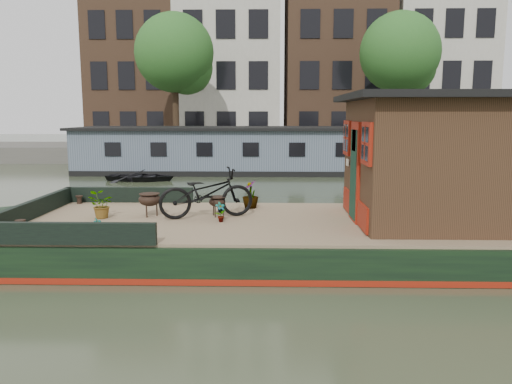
{
  "coord_description": "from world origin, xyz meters",
  "views": [
    {
      "loc": [
        -1.24,
        -9.53,
        2.68
      ],
      "look_at": [
        -1.49,
        0.5,
        1.12
      ],
      "focal_mm": 35.0,
      "sensor_mm": 36.0,
      "label": 1
    }
  ],
  "objects_px": {
    "potted_plant_a": "(220,212)",
    "brazier_rear": "(217,206)",
    "cabin": "(449,158)",
    "bicycle": "(206,193)",
    "dinghy": "(141,174)",
    "brazier_front": "(150,205)"
  },
  "relations": [
    {
      "from": "cabin",
      "to": "dinghy",
      "type": "distance_m",
      "value": 13.87
    },
    {
      "from": "brazier_rear",
      "to": "brazier_front",
      "type": "bearing_deg",
      "value": -179.23
    },
    {
      "from": "bicycle",
      "to": "brazier_front",
      "type": "xyz_separation_m",
      "value": [
        -1.16,
        0.11,
        -0.26
      ]
    },
    {
      "from": "cabin",
      "to": "brazier_front",
      "type": "relative_size",
      "value": 8.55
    },
    {
      "from": "bicycle",
      "to": "potted_plant_a",
      "type": "xyz_separation_m",
      "value": [
        0.32,
        -0.42,
        -0.3
      ]
    },
    {
      "from": "cabin",
      "to": "brazier_rear",
      "type": "distance_m",
      "value": 4.58
    },
    {
      "from": "brazier_front",
      "to": "dinghy",
      "type": "height_order",
      "value": "brazier_front"
    },
    {
      "from": "potted_plant_a",
      "to": "bicycle",
      "type": "bearing_deg",
      "value": 127.4
    },
    {
      "from": "potted_plant_a",
      "to": "brazier_rear",
      "type": "height_order",
      "value": "brazier_rear"
    },
    {
      "from": "cabin",
      "to": "brazier_rear",
      "type": "relative_size",
      "value": 9.84
    },
    {
      "from": "cabin",
      "to": "dinghy",
      "type": "xyz_separation_m",
      "value": [
        -8.67,
        10.71,
        -1.59
      ]
    },
    {
      "from": "brazier_front",
      "to": "dinghy",
      "type": "bearing_deg",
      "value": 105.33
    },
    {
      "from": "bicycle",
      "to": "brazier_rear",
      "type": "xyz_separation_m",
      "value": [
        0.2,
        0.13,
        -0.29
      ]
    },
    {
      "from": "brazier_rear",
      "to": "cabin",
      "type": "bearing_deg",
      "value": -4.27
    },
    {
      "from": "potted_plant_a",
      "to": "brazier_front",
      "type": "xyz_separation_m",
      "value": [
        -1.48,
        0.52,
        0.04
      ]
    },
    {
      "from": "brazier_rear",
      "to": "dinghy",
      "type": "xyz_separation_m",
      "value": [
        -4.22,
        10.38,
        -0.56
      ]
    },
    {
      "from": "bicycle",
      "to": "brazier_rear",
      "type": "bearing_deg",
      "value": -74.82
    },
    {
      "from": "brazier_rear",
      "to": "bicycle",
      "type": "bearing_deg",
      "value": -147.8
    },
    {
      "from": "cabin",
      "to": "potted_plant_a",
      "type": "relative_size",
      "value": 10.33
    },
    {
      "from": "cabin",
      "to": "potted_plant_a",
      "type": "bearing_deg",
      "value": -177.22
    },
    {
      "from": "brazier_rear",
      "to": "potted_plant_a",
      "type": "bearing_deg",
      "value": -77.93
    },
    {
      "from": "bicycle",
      "to": "brazier_rear",
      "type": "height_order",
      "value": "bicycle"
    }
  ]
}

